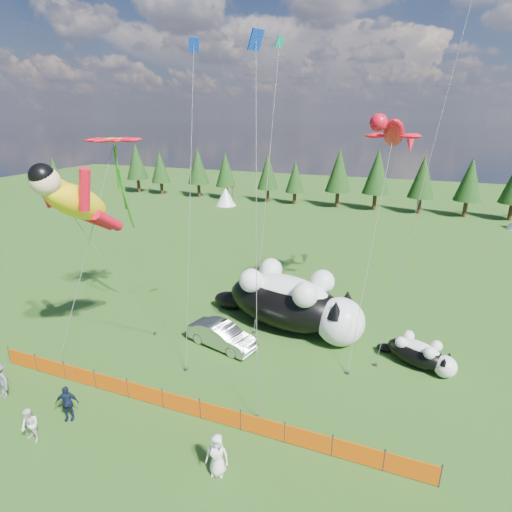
{
  "coord_description": "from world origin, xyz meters",
  "views": [
    {
      "loc": [
        8.7,
        -15.9,
        13.01
      ],
      "look_at": [
        1.0,
        4.0,
        5.61
      ],
      "focal_mm": 28.0,
      "sensor_mm": 36.0,
      "label": 1
    }
  ],
  "objects": [
    {
      "name": "spectator_d",
      "position": [
        -8.83,
        -5.17,
        0.94
      ],
      "size": [
        1.29,
        0.79,
        1.87
      ],
      "primitive_type": "imported",
      "rotation": [
        0.0,
        0.0,
        -0.15
      ],
      "color": "#5E5E63",
      "rests_on": "ground"
    },
    {
      "name": "cat_small",
      "position": [
        10.29,
        5.0,
        0.77
      ],
      "size": [
        4.25,
        2.74,
        1.61
      ],
      "rotation": [
        0.0,
        0.0,
        -0.4
      ],
      "color": "black",
      "rests_on": "ground"
    },
    {
      "name": "diamond_kite_c",
      "position": [
        2.45,
        0.27,
        15.22
      ],
      "size": [
        1.39,
        3.06,
        16.69
      ],
      "color": "#0C36B8",
      "rests_on": "ground"
    },
    {
      "name": "car",
      "position": [
        -0.76,
        2.9,
        0.72
      ],
      "size": [
        4.62,
        2.55,
        1.44
      ],
      "primitive_type": "imported",
      "rotation": [
        0.0,
        0.0,
        1.32
      ],
      "color": "silver",
      "rests_on": "ground"
    },
    {
      "name": "safety_fence",
      "position": [
        0.0,
        -3.0,
        0.5
      ],
      "size": [
        22.06,
        0.06,
        1.1
      ],
      "color": "#262626",
      "rests_on": "ground"
    },
    {
      "name": "tree_line",
      "position": [
        0.0,
        45.0,
        4.0
      ],
      "size": [
        90.0,
        4.0,
        8.0
      ],
      "primitive_type": null,
      "color": "black",
      "rests_on": "ground"
    },
    {
      "name": "flower_kite",
      "position": [
        -7.33,
        3.13,
        11.66
      ],
      "size": [
        4.19,
        8.21,
        13.16
      ],
      "color": "red",
      "rests_on": "ground"
    },
    {
      "name": "spectator_e",
      "position": [
        3.06,
        -5.41,
        0.91
      ],
      "size": [
        0.98,
        0.75,
        1.81
      ],
      "primitive_type": "imported",
      "rotation": [
        0.0,
        0.0,
        0.21
      ],
      "color": "silver",
      "rests_on": "ground"
    },
    {
      "name": "diamond_kite_a",
      "position": [
        -3.74,
        6.34,
        16.17
      ],
      "size": [
        2.88,
        7.18,
        18.33
      ],
      "color": "#0C36B8",
      "rests_on": "ground"
    },
    {
      "name": "festival_tents",
      "position": [
        11.0,
        40.0,
        1.4
      ],
      "size": [
        50.0,
        3.2,
        2.8
      ],
      "primitive_type": null,
      "color": "white",
      "rests_on": "ground"
    },
    {
      "name": "diamond_kite_d",
      "position": [
        -0.36,
        11.57,
        16.85
      ],
      "size": [
        1.3,
        7.52,
        19.01
      ],
      "color": "#0C9B85",
      "rests_on": "ground"
    },
    {
      "name": "spectator_b",
      "position": [
        -4.99,
        -6.78,
        0.81
      ],
      "size": [
        0.82,
        0.53,
        1.61
      ],
      "primitive_type": "imported",
      "rotation": [
        0.0,
        0.0,
        -0.09
      ],
      "color": "silver",
      "rests_on": "ground"
    },
    {
      "name": "superhero_kite",
      "position": [
        -6.44,
        -1.04,
        9.11
      ],
      "size": [
        5.45,
        6.6,
        11.8
      ],
      "color": "yellow",
      "rests_on": "ground"
    },
    {
      "name": "spectator_c",
      "position": [
        -4.57,
        -5.19,
        0.87
      ],
      "size": [
        1.15,
        0.92,
        1.75
      ],
      "primitive_type": "imported",
      "rotation": [
        0.0,
        0.0,
        0.46
      ],
      "color": "#121B32",
      "rests_on": "ground"
    },
    {
      "name": "gecko_kite",
      "position": [
        7.34,
        11.45,
        12.07
      ],
      "size": [
        3.65,
        12.17,
        14.74
      ],
      "color": "red",
      "rests_on": "ground"
    },
    {
      "name": "cat_large",
      "position": [
        2.45,
        6.53,
        1.89
      ],
      "size": [
        10.89,
        5.61,
        3.98
      ],
      "rotation": [
        0.0,
        0.0,
        -0.23
      ],
      "color": "black",
      "rests_on": "ground"
    },
    {
      "name": "ground",
      "position": [
        0.0,
        0.0,
        0.0
      ],
      "size": [
        160.0,
        160.0,
        0.0
      ],
      "primitive_type": "plane",
      "color": "#0F3309",
      "rests_on": "ground"
    }
  ]
}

